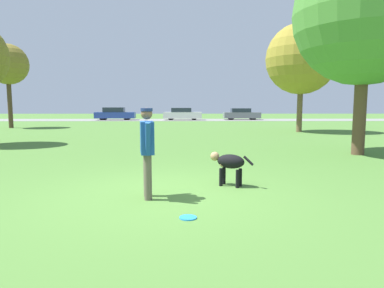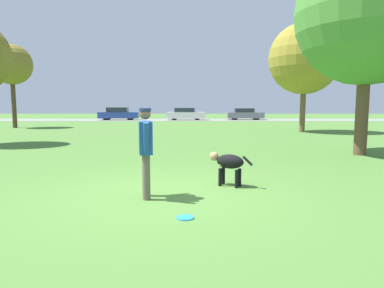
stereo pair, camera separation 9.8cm
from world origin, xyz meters
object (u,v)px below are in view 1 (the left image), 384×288
object	(u,v)px
tree_near_right	(365,15)
parked_car_grey	(241,114)
tree_far_left	(8,65)
parked_car_white	(182,114)
tree_far_right	(301,59)
dog	(229,163)
person	(147,145)
parked_car_blue	(115,114)
frisbee	(188,218)

from	to	relation	value
tree_near_right	parked_car_grey	world-z (taller)	tree_near_right
tree_far_left	parked_car_grey	xyz separation A→B (m)	(18.62, 13.47, -3.82)
tree_near_right	parked_car_white	world-z (taller)	tree_near_right
tree_far_right	parked_car_grey	world-z (taller)	tree_far_right
dog	tree_far_right	distance (m)	15.65
person	tree_near_right	xyz separation A→B (m)	(6.29, 5.23, 3.53)
tree_near_right	parked_car_blue	distance (m)	30.06
parked_car_white	parked_car_grey	size ratio (longest dim) A/B	1.04
tree_far_left	parked_car_blue	size ratio (longest dim) A/B	1.35
tree_far_right	tree_near_right	distance (m)	9.68
dog	parked_car_white	bearing A→B (deg)	-58.15
dog	parked_car_blue	xyz separation A→B (m)	(-8.79, 30.90, 0.20)
parked_car_white	parked_car_grey	world-z (taller)	parked_car_white
dog	parked_car_grey	distance (m)	31.74
frisbee	tree_near_right	distance (m)	9.54
tree_far_left	parked_car_blue	distance (m)	14.36
parked_car_blue	parked_car_white	size ratio (longest dim) A/B	1.04
parked_car_blue	parked_car_grey	size ratio (longest dim) A/B	1.09
dog	tree_near_right	bearing A→B (deg)	-108.47
frisbee	tree_far_right	xyz separation A→B (m)	(6.77, 15.93, 4.34)
tree_far_left	tree_far_right	world-z (taller)	tree_far_right
dog	frisbee	world-z (taller)	dog
dog	parked_car_blue	size ratio (longest dim) A/B	0.20
parked_car_white	parked_car_blue	bearing A→B (deg)	-179.55
dog	tree_far_right	xyz separation A→B (m)	(5.95, 13.95, 3.88)
dog	tree_far_left	size ratio (longest dim) A/B	0.15
tree_far_right	parked_car_white	bearing A→B (deg)	113.62
tree_far_right	tree_near_right	xyz separation A→B (m)	(-1.18, -9.60, 0.10)
dog	tree_far_right	bearing A→B (deg)	-83.87
parked_car_blue	parked_car_grey	bearing A→B (deg)	-0.90
frisbee	parked_car_blue	distance (m)	33.84
frisbee	parked_car_grey	distance (m)	33.84
person	tree_far_right	distance (m)	16.96
tree_far_right	parked_car_blue	xyz separation A→B (m)	(-14.74, 16.95, -3.68)
parked_car_grey	parked_car_white	bearing A→B (deg)	-175.35
parked_car_grey	dog	bearing A→B (deg)	-99.35
parked_car_blue	parked_car_grey	world-z (taller)	parked_car_blue
dog	frisbee	size ratio (longest dim) A/B	3.43
tree_far_right	parked_car_blue	distance (m)	22.76
parked_car_white	frisbee	bearing A→B (deg)	-87.66
person	parked_car_white	xyz separation A→B (m)	(0.11, 31.67, -0.28)
person	tree_near_right	size ratio (longest dim) A/B	0.23
person	parked_car_blue	distance (m)	32.61
dog	parked_car_blue	distance (m)	32.12
person	tree_far_right	size ratio (longest dim) A/B	0.24
tree_near_right	parked_car_white	distance (m)	27.42
dog	tree_far_left	bearing A→B (deg)	-23.75
parked_car_grey	frisbee	bearing A→B (deg)	-100.17
person	dog	distance (m)	1.82
tree_far_right	parked_car_blue	size ratio (longest dim) A/B	1.48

